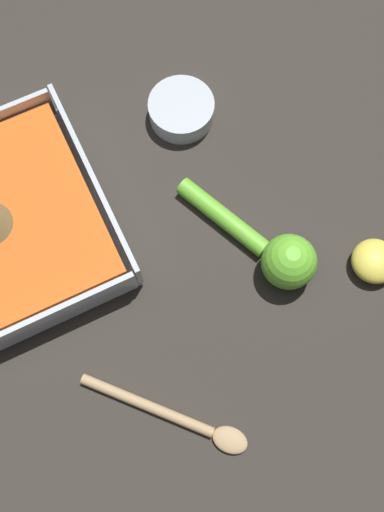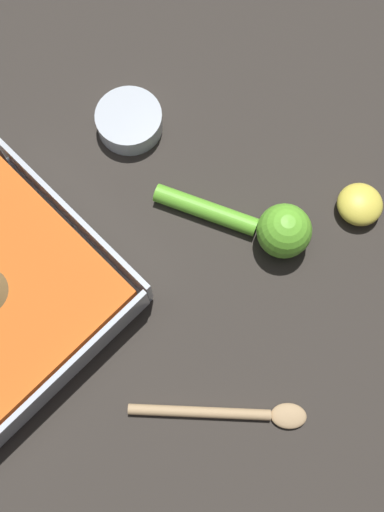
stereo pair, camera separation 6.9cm
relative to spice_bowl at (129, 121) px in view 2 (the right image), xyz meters
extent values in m
cube|color=silver|center=(-0.06, 0.14, 0.02)|extent=(0.26, 0.01, 0.05)
cube|color=silver|center=(-0.18, 0.27, 0.02)|extent=(0.01, 0.25, 0.05)
cylinder|color=silver|center=(0.00, 0.00, 0.00)|extent=(0.08, 0.08, 0.03)
cylinder|color=brown|center=(0.00, 0.00, 0.00)|extent=(0.08, 0.08, 0.02)
sphere|color=#6BC633|center=(-0.24, -0.02, 0.02)|extent=(0.06, 0.06, 0.06)
cylinder|color=#6BC633|center=(-0.15, 0.02, 0.00)|extent=(0.13, 0.07, 0.02)
ellipsoid|color=#EFDB4C|center=(-0.28, -0.12, 0.00)|extent=(0.06, 0.06, 0.03)
ellipsoid|color=tan|center=(-0.39, 0.13, -0.01)|extent=(0.05, 0.05, 0.01)
cylinder|color=tan|center=(-0.31, 0.19, -0.01)|extent=(0.12, 0.12, 0.01)
camera|label=1|loc=(-0.37, 0.16, 0.68)|focal=42.00mm
camera|label=2|loc=(-0.33, 0.22, 0.68)|focal=42.00mm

